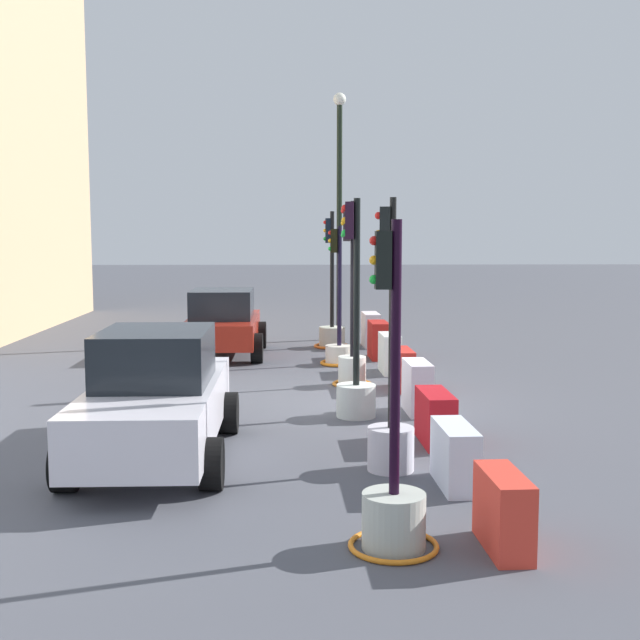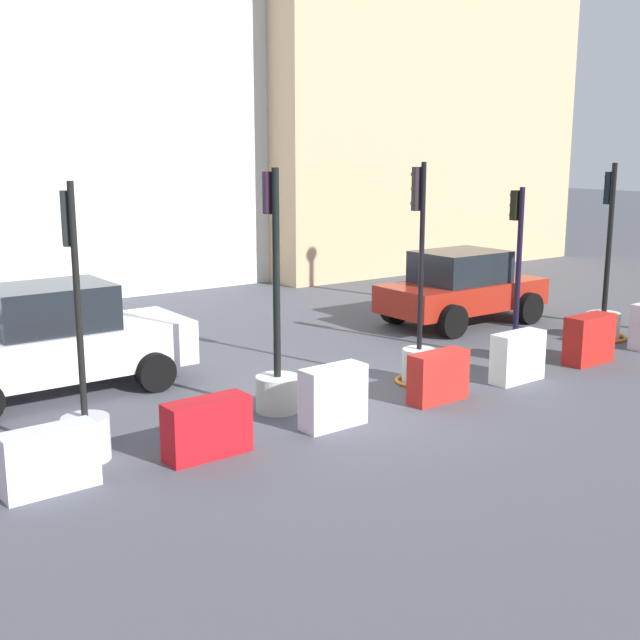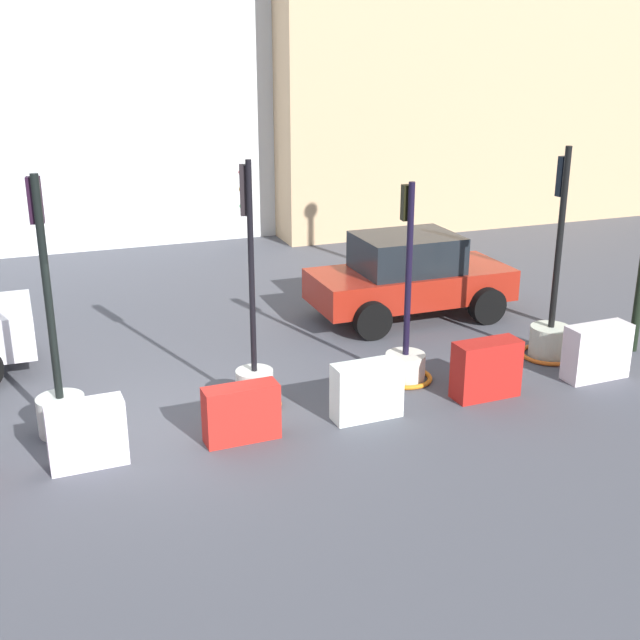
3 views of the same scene
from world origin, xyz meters
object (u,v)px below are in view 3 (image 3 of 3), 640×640
object	(u,v)px
traffic_light_2	(58,387)
traffic_light_4	(405,352)
construction_barrier_5	(367,391)
construction_barrier_3	(87,434)
traffic_light_5	(551,329)
construction_barrier_6	(486,369)
construction_barrier_4	(241,413)
construction_barrier_7	(597,352)
car_red_compact	(409,276)
traffic_light_3	(254,369)

from	to	relation	value
traffic_light_2	traffic_light_4	distance (m)	5.39
traffic_light_4	construction_barrier_5	world-z (taller)	traffic_light_4
construction_barrier_3	construction_barrier_5	distance (m)	3.98
traffic_light_5	construction_barrier_5	distance (m)	4.13
traffic_light_4	construction_barrier_6	distance (m)	1.36
construction_barrier_4	traffic_light_2	bearing A→B (deg)	154.83
construction_barrier_4	construction_barrier_3	bearing A→B (deg)	179.76
construction_barrier_3	traffic_light_4	bearing A→B (deg)	12.03
construction_barrier_6	construction_barrier_7	world-z (taller)	construction_barrier_7
construction_barrier_6	construction_barrier_7	bearing A→B (deg)	0.03
traffic_light_2	construction_barrier_5	size ratio (longest dim) A/B	3.52
construction_barrier_6	car_red_compact	distance (m)	3.95
construction_barrier_5	construction_barrier_3	bearing A→B (deg)	-179.64
traffic_light_3	construction_barrier_6	world-z (taller)	traffic_light_3
construction_barrier_3	construction_barrier_7	world-z (taller)	construction_barrier_7
construction_barrier_7	traffic_light_3	bearing A→B (deg)	170.83
construction_barrier_5	traffic_light_4	bearing A→B (deg)	42.98
traffic_light_4	construction_barrier_7	bearing A→B (deg)	-19.05
traffic_light_5	construction_barrier_5	size ratio (longest dim) A/B	3.49
traffic_light_3	construction_barrier_5	bearing A→B (deg)	-33.14
traffic_light_2	construction_barrier_3	size ratio (longest dim) A/B	3.65
traffic_light_3	car_red_compact	size ratio (longest dim) A/B	0.94
construction_barrier_6	traffic_light_5	bearing A→B (deg)	28.93
construction_barrier_4	construction_barrier_6	size ratio (longest dim) A/B	0.99
construction_barrier_5	construction_barrier_7	distance (m)	4.11
construction_barrier_4	traffic_light_5	bearing A→B (deg)	11.04
construction_barrier_3	construction_barrier_4	size ratio (longest dim) A/B	0.95
traffic_light_2	construction_barrier_4	size ratio (longest dim) A/B	3.47
traffic_light_5	traffic_light_2	bearing A→B (deg)	-179.65
traffic_light_2	traffic_light_4	xyz separation A→B (m)	(5.39, 0.00, -0.21)
traffic_light_3	construction_barrier_5	distance (m)	1.73
traffic_light_2	traffic_light_5	distance (m)	8.22
construction_barrier_7	traffic_light_2	bearing A→B (deg)	173.04
traffic_light_2	traffic_light_4	bearing A→B (deg)	0.05
construction_barrier_5	car_red_compact	size ratio (longest dim) A/B	0.26
traffic_light_4	construction_barrier_4	size ratio (longest dim) A/B	3.07
traffic_light_4	construction_barrier_5	xyz separation A→B (m)	(-1.15, -1.07, -0.06)
car_red_compact	traffic_light_3	bearing A→B (deg)	-143.58
traffic_light_5	car_red_compact	distance (m)	3.14
construction_barrier_3	construction_barrier_5	world-z (taller)	construction_barrier_3
traffic_light_3	construction_barrier_3	xyz separation A→B (m)	(-2.54, -0.97, -0.17)
traffic_light_4	construction_barrier_3	xyz separation A→B (m)	(-5.13, -1.09, -0.04)
construction_barrier_3	construction_barrier_6	distance (m)	6.02
traffic_light_4	construction_barrier_7	size ratio (longest dim) A/B	2.94
traffic_light_4	construction_barrier_4	xyz separation A→B (m)	(-3.05, -1.10, -0.09)
construction_barrier_4	construction_barrier_6	distance (m)	3.94
traffic_light_2	traffic_light_5	world-z (taller)	traffic_light_2
construction_barrier_3	construction_barrier_4	world-z (taller)	construction_barrier_3
construction_barrier_7	construction_barrier_3	bearing A→B (deg)	-179.51
traffic_light_3	traffic_light_4	bearing A→B (deg)	2.81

